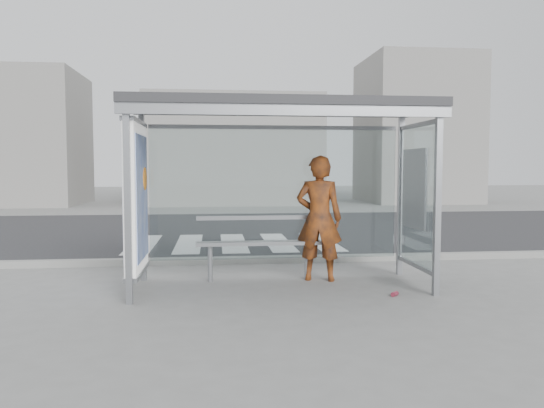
{
  "coord_description": "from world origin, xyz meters",
  "views": [
    {
      "loc": [
        -0.94,
        -7.39,
        1.72
      ],
      "look_at": [
        -0.1,
        0.2,
        1.18
      ],
      "focal_mm": 35.0,
      "sensor_mm": 36.0,
      "label": 1
    }
  ],
  "objects_px": {
    "bus_shelter": "(254,148)",
    "person": "(319,218)",
    "soda_can": "(395,294)",
    "bench": "(259,243)"
  },
  "relations": [
    {
      "from": "person",
      "to": "soda_can",
      "type": "bearing_deg",
      "value": 142.63
    },
    {
      "from": "bus_shelter",
      "to": "soda_can",
      "type": "distance_m",
      "value": 2.77
    },
    {
      "from": "bench",
      "to": "soda_can",
      "type": "height_order",
      "value": "bench"
    },
    {
      "from": "soda_can",
      "to": "bench",
      "type": "bearing_deg",
      "value": 145.61
    },
    {
      "from": "person",
      "to": "bench",
      "type": "height_order",
      "value": "person"
    },
    {
      "from": "person",
      "to": "soda_can",
      "type": "relative_size",
      "value": 16.61
    },
    {
      "from": "person",
      "to": "bus_shelter",
      "type": "bearing_deg",
      "value": 36.02
    },
    {
      "from": "bus_shelter",
      "to": "person",
      "type": "xyz_separation_m",
      "value": [
        1.01,
        0.36,
        -1.04
      ]
    },
    {
      "from": "bus_shelter",
      "to": "bench",
      "type": "bearing_deg",
      "value": 76.67
    },
    {
      "from": "bus_shelter",
      "to": "person",
      "type": "distance_m",
      "value": 1.49
    }
  ]
}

